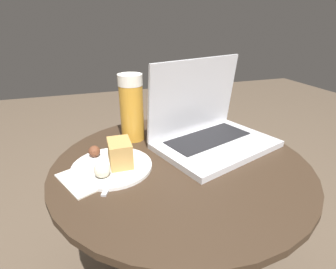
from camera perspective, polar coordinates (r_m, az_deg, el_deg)
name	(u,v)px	position (r m, az deg, el deg)	size (l,w,h in m)	color
table	(180,204)	(0.81, 2.62, -14.78)	(0.70, 0.70, 0.55)	#515156
napkin	(101,172)	(0.70, -14.32, -7.93)	(0.23, 0.20, 0.00)	silver
laptop	(209,128)	(0.82, 8.82, 1.41)	(0.40, 0.34, 0.25)	silver
beer_glass	(132,108)	(0.83, -7.92, 5.80)	(0.08, 0.08, 0.21)	gold
snack_plate	(114,161)	(0.70, -11.76, -5.64)	(0.21, 0.21, 0.07)	white
fork	(117,171)	(0.69, -11.06, -7.80)	(0.09, 0.17, 0.00)	#B2B2B7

